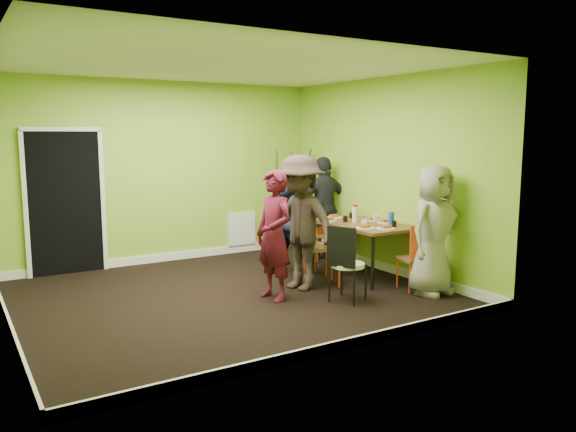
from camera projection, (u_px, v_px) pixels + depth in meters
name	position (u px, v px, depth m)	size (l,w,h in m)	color
ground	(230.00, 295.00, 7.02)	(5.00, 5.00, 0.00)	black
room_walls	(225.00, 216.00, 6.90)	(5.04, 4.54, 2.82)	#91B92F
dining_table	(363.00, 227.00, 7.91)	(0.90, 1.50, 0.75)	black
chair_left_far	(306.00, 239.00, 7.87)	(0.44, 0.43, 0.94)	#EF4A16
chair_left_near	(315.00, 240.00, 7.40)	(0.58, 0.58, 1.09)	#EF4A16
chair_back_end	(323.00, 220.00, 8.88)	(0.50, 0.54, 0.91)	#EF4A16
chair_front_end	(417.00, 254.00, 7.13)	(0.42, 0.43, 0.87)	#EF4A16
chair_bentwood	(346.00, 260.00, 6.64)	(0.49, 0.48, 0.93)	black
easel	(291.00, 201.00, 9.42)	(0.71, 0.66, 1.76)	brown
plate_near_left	(328.00, 221.00, 8.07)	(0.23, 0.23, 0.01)	white
plate_near_right	(365.00, 228.00, 7.44)	(0.25, 0.25, 0.01)	white
plate_far_back	(334.00, 217.00, 8.40)	(0.25, 0.25, 0.01)	white
plate_far_front	(386.00, 228.00, 7.41)	(0.26, 0.26, 0.01)	white
plate_wall_back	(372.00, 220.00, 8.12)	(0.26, 0.26, 0.01)	white
plate_wall_front	(385.00, 222.00, 7.92)	(0.24, 0.24, 0.01)	white
thermos	(355.00, 215.00, 7.92)	(0.08, 0.08, 0.23)	white
blue_bottle	(391.00, 219.00, 7.64)	(0.08, 0.08, 0.19)	#1846B7
orange_bottle	(346.00, 219.00, 8.03)	(0.04, 0.04, 0.07)	#EF4A16
glass_mid	(345.00, 219.00, 7.99)	(0.07, 0.07, 0.09)	black
glass_back	(352.00, 215.00, 8.36)	(0.07, 0.07, 0.09)	black
glass_front	(394.00, 224.00, 7.52)	(0.07, 0.07, 0.09)	black
cup_a	(365.00, 223.00, 7.64)	(0.11, 0.11, 0.08)	white
cup_b	(376.00, 219.00, 7.99)	(0.11, 0.11, 0.10)	white
person_standing	(274.00, 235.00, 6.73)	(0.57, 0.38, 1.57)	#550E23
person_left_far	(289.00, 222.00, 7.90)	(0.75, 0.58, 1.54)	#161B37
person_left_near	(300.00, 223.00, 7.17)	(1.12, 0.64, 1.73)	#2D231E
person_back_end	(324.00, 208.00, 9.03)	(0.96, 0.40, 1.64)	black
person_front_end	(434.00, 230.00, 6.95)	(0.79, 0.52, 1.62)	gray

